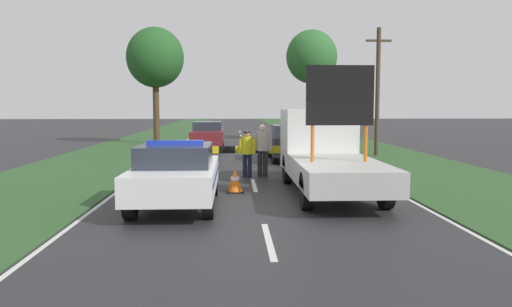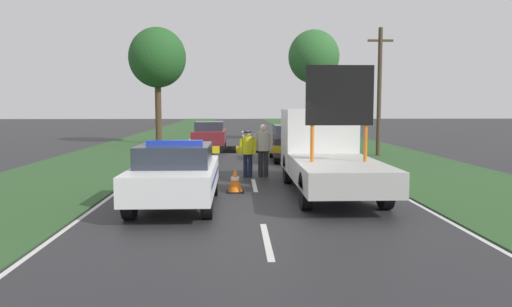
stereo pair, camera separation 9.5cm
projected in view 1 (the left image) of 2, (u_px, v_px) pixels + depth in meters
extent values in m
plane|color=#28282B|center=(260.00, 209.00, 11.69)|extent=(160.00, 160.00, 0.00)
cube|color=silver|center=(269.00, 240.00, 8.92)|extent=(0.12, 2.47, 0.01)
cube|color=silver|center=(254.00, 185.00, 15.13)|extent=(0.12, 2.47, 0.01)
cube|color=silver|center=(248.00, 162.00, 21.33)|extent=(0.12, 2.47, 0.01)
cube|color=silver|center=(245.00, 149.00, 27.54)|extent=(0.12, 2.47, 0.01)
cube|color=silver|center=(242.00, 141.00, 33.74)|extent=(0.12, 2.47, 0.01)
cube|color=silver|center=(241.00, 136.00, 39.95)|extent=(0.12, 2.47, 0.01)
cube|color=silver|center=(240.00, 132.00, 46.15)|extent=(0.12, 2.47, 0.01)
cube|color=silver|center=(164.00, 157.00, 23.54)|extent=(0.10, 57.20, 0.01)
cube|color=silver|center=(327.00, 156.00, 23.90)|extent=(0.10, 57.20, 0.01)
cube|color=#2D5128|center=(140.00, 144.00, 31.28)|extent=(4.99, 120.00, 0.03)
cube|color=#2D5128|center=(344.00, 143.00, 31.87)|extent=(4.99, 120.00, 0.03)
cube|color=white|center=(176.00, 177.00, 11.93)|extent=(1.88, 4.44, 0.62)
cube|color=#282D38|center=(175.00, 155.00, 11.74)|extent=(1.66, 2.04, 0.49)
cylinder|color=black|center=(152.00, 182.00, 13.29)|extent=(0.24, 0.77, 0.77)
cylinder|color=black|center=(213.00, 181.00, 13.36)|extent=(0.24, 0.77, 0.77)
cylinder|color=black|center=(130.00, 201.00, 10.55)|extent=(0.24, 0.77, 0.77)
cylinder|color=black|center=(208.00, 201.00, 10.63)|extent=(0.24, 0.77, 0.77)
cube|color=#1E38C6|center=(175.00, 142.00, 11.71)|extent=(1.32, 0.24, 0.10)
cube|color=#193399|center=(176.00, 176.00, 11.92)|extent=(1.89, 3.64, 0.10)
cube|color=black|center=(185.00, 168.00, 14.18)|extent=(1.03, 0.08, 0.37)
cube|color=white|center=(317.00, 139.00, 15.49)|extent=(2.11, 2.17, 1.85)
cube|color=#232833|center=(312.00, 127.00, 16.52)|extent=(1.79, 0.04, 0.81)
cube|color=#B2B2AD|center=(339.00, 173.00, 12.39)|extent=(2.11, 4.19, 0.58)
cylinder|color=#D16619|center=(312.00, 144.00, 12.28)|extent=(0.09, 0.09, 0.90)
cylinder|color=#D16619|center=(366.00, 143.00, 12.35)|extent=(0.09, 0.09, 0.90)
cube|color=black|center=(340.00, 95.00, 12.20)|extent=(1.66, 0.12, 1.46)
cylinder|color=black|center=(287.00, 169.00, 15.54)|extent=(0.24, 0.89, 0.89)
cylinder|color=black|center=(347.00, 168.00, 15.62)|extent=(0.24, 0.89, 0.89)
cylinder|color=black|center=(306.00, 191.00, 11.54)|extent=(0.24, 0.89, 0.89)
cylinder|color=black|center=(386.00, 190.00, 11.62)|extent=(0.24, 0.89, 0.89)
cylinder|color=black|center=(212.00, 164.00, 17.40)|extent=(0.07, 0.07, 0.75)
cylinder|color=black|center=(291.00, 164.00, 17.53)|extent=(0.07, 0.07, 0.75)
cube|color=yellow|center=(211.00, 150.00, 17.35)|extent=(0.57, 0.08, 0.25)
cube|color=black|center=(227.00, 150.00, 17.38)|extent=(0.57, 0.08, 0.25)
cube|color=yellow|center=(244.00, 150.00, 17.40)|extent=(0.57, 0.08, 0.25)
cube|color=black|center=(260.00, 150.00, 17.43)|extent=(0.57, 0.08, 0.25)
cube|color=yellow|center=(276.00, 150.00, 17.45)|extent=(0.57, 0.08, 0.25)
cube|color=black|center=(293.00, 149.00, 17.48)|extent=(0.57, 0.08, 0.25)
cylinder|color=#191E38|center=(245.00, 166.00, 16.82)|extent=(0.15, 0.15, 0.78)
cylinder|color=#191E38|center=(250.00, 166.00, 16.83)|extent=(0.15, 0.15, 0.78)
cylinder|color=yellow|center=(247.00, 145.00, 16.76)|extent=(0.36, 0.36, 0.59)
cylinder|color=yellow|center=(241.00, 146.00, 16.75)|extent=(0.12, 0.12, 0.50)
cylinder|color=yellow|center=(254.00, 146.00, 16.77)|extent=(0.12, 0.12, 0.50)
sphere|color=#A57A5B|center=(247.00, 134.00, 16.72)|extent=(0.20, 0.20, 0.20)
cylinder|color=#141933|center=(247.00, 132.00, 16.72)|extent=(0.23, 0.23, 0.05)
cylinder|color=#232326|center=(260.00, 164.00, 16.91)|extent=(0.17, 0.17, 0.89)
cylinder|color=#232326|center=(265.00, 164.00, 16.92)|extent=(0.17, 0.17, 0.89)
cylinder|color=#B2AD9E|center=(263.00, 141.00, 16.84)|extent=(0.41, 0.41, 0.66)
cylinder|color=#B2AD9E|center=(255.00, 142.00, 16.84)|extent=(0.13, 0.13, 0.56)
cylinder|color=#B2AD9E|center=(270.00, 142.00, 16.86)|extent=(0.13, 0.13, 0.56)
sphere|color=beige|center=(263.00, 128.00, 16.80)|extent=(0.23, 0.23, 0.23)
cube|color=black|center=(170.00, 185.00, 15.02)|extent=(0.51, 0.51, 0.03)
cone|color=orange|center=(170.00, 174.00, 14.99)|extent=(0.44, 0.44, 0.68)
cylinder|color=white|center=(170.00, 173.00, 14.98)|extent=(0.25, 0.25, 0.09)
cube|color=black|center=(235.00, 192.00, 13.91)|extent=(0.49, 0.49, 0.03)
cone|color=orange|center=(235.00, 180.00, 13.88)|extent=(0.41, 0.41, 0.64)
cylinder|color=white|center=(235.00, 179.00, 13.88)|extent=(0.23, 0.23, 0.09)
cube|color=black|center=(290.00, 144.00, 21.96)|extent=(1.80, 4.14, 0.76)
cube|color=#282D38|center=(291.00, 130.00, 21.77)|extent=(1.58, 1.91, 0.48)
cylinder|color=black|center=(271.00, 150.00, 23.23)|extent=(0.24, 0.65, 0.65)
cylinder|color=black|center=(304.00, 150.00, 23.30)|extent=(0.24, 0.65, 0.65)
cylinder|color=black|center=(275.00, 156.00, 20.68)|extent=(0.24, 0.65, 0.65)
cylinder|color=black|center=(312.00, 156.00, 20.75)|extent=(0.24, 0.65, 0.65)
cube|color=maroon|center=(208.00, 136.00, 27.85)|extent=(1.73, 4.66, 0.70)
cube|color=#282D38|center=(208.00, 126.00, 27.66)|extent=(1.52, 2.14, 0.48)
cylinder|color=black|center=(197.00, 141.00, 29.29)|extent=(0.24, 0.68, 0.68)
cylinder|color=black|center=(222.00, 141.00, 29.36)|extent=(0.24, 0.68, 0.68)
cylinder|color=black|center=(193.00, 145.00, 26.42)|extent=(0.24, 0.68, 0.68)
cylinder|color=black|center=(221.00, 145.00, 26.49)|extent=(0.24, 0.68, 0.68)
cylinder|color=#4C3823|center=(311.00, 109.00, 33.78)|extent=(0.38, 0.38, 4.40)
ellipsoid|color=#2D662D|center=(312.00, 57.00, 33.44)|extent=(3.41, 3.41, 3.58)
cylinder|color=#4C3823|center=(156.00, 112.00, 31.13)|extent=(0.39, 0.39, 4.05)
ellipsoid|color=#235623|center=(155.00, 57.00, 30.81)|extent=(3.53, 3.53, 3.71)
cylinder|color=#473828|center=(378.00, 93.00, 23.62)|extent=(0.20, 0.20, 6.05)
cube|color=#473828|center=(379.00, 41.00, 23.39)|extent=(1.20, 0.10, 0.10)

